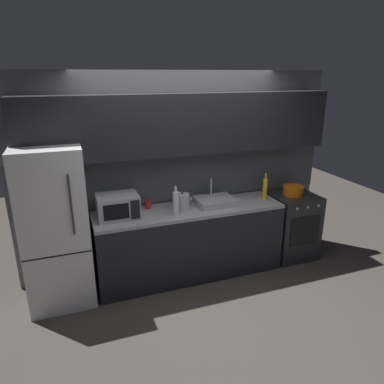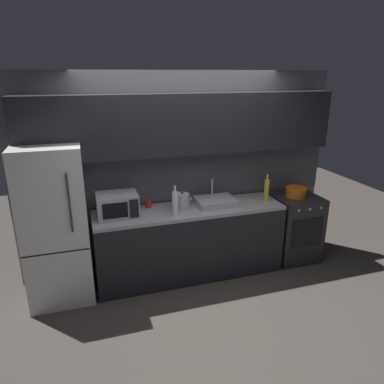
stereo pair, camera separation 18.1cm
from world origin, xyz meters
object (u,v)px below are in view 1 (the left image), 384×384
Objects in this scene: kettle at (183,202)px; mug_red at (148,204)px; oven_range at (291,225)px; wine_bottle_white at (176,203)px; cooking_pot at (293,190)px; wine_bottle_yellow at (265,189)px; refrigerator at (55,227)px; microwave at (118,206)px.

kettle reaches higher than mug_red.
oven_range is 1.82m from wine_bottle_white.
wine_bottle_white is (-1.72, -0.13, 0.60)m from oven_range.
kettle is at bearing 179.70° from cooking_pot.
mug_red is 1.96m from cooking_pot.
wine_bottle_white reaches higher than mug_red.
kettle reaches higher than cooking_pot.
mug_red is (-0.39, 0.17, -0.05)m from kettle.
kettle is 0.20m from wine_bottle_white.
kettle is at bearing 178.23° from wine_bottle_yellow.
wine_bottle_white is 1.27× the size of cooking_pot.
mug_red is at bearing 128.83° from wine_bottle_white.
refrigerator is 8.16× the size of kettle.
refrigerator reaches higher than oven_range.
oven_range is 3.26× the size of cooking_pot.
wine_bottle_yellow is 1.27× the size of cooking_pot.
oven_range is 0.51m from cooking_pot.
oven_range is 2.56× the size of wine_bottle_yellow.
wine_bottle_yellow is at bearing -176.74° from cooking_pot.
refrigerator is at bearing -179.67° from kettle.
kettle is (1.45, 0.01, 0.11)m from refrigerator.
wine_bottle_yellow reaches higher than kettle.
microwave is 2.34m from cooking_pot.
wine_bottle_yellow is (1.88, -0.04, 0.01)m from microwave.
mug_red is (-1.50, 0.21, -0.09)m from wine_bottle_yellow.
mug_red is at bearing 23.29° from microwave.
oven_range is at bearing -4.23° from cooking_pot.
cooking_pot is at bearing -0.45° from microwave.
wine_bottle_yellow is 0.47m from cooking_pot.
oven_range is 0.76m from wine_bottle_yellow.
cooking_pot is (0.46, 0.03, -0.08)m from wine_bottle_yellow.
wine_bottle_white is (0.64, -0.15, 0.01)m from microwave.
kettle is 0.79× the size of cooking_pot.
oven_range is 4.13× the size of kettle.
microwave is at bearing 179.52° from oven_range.
kettle is 1.57m from cooking_pot.
refrigerator is 5.07× the size of wine_bottle_white.
kettle reaches higher than oven_range.
oven_range is at bearing -5.34° from mug_red.
kettle is 0.62× the size of wine_bottle_yellow.
oven_range is 2.43m from microwave.
refrigerator is 3.86× the size of microwave.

